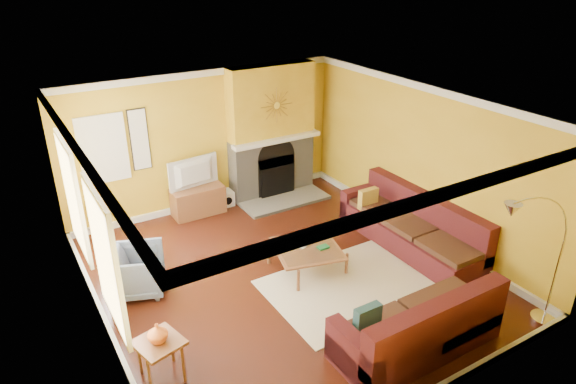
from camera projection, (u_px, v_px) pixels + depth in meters
floor at (285, 276)px, 8.11m from camera, size 5.50×6.00×0.02m
ceiling at (285, 108)px, 6.96m from camera, size 5.50×6.00×0.02m
wall_back at (205, 140)px, 9.87m from camera, size 5.50×0.02×2.70m
wall_front at (437, 308)px, 5.21m from camera, size 5.50×0.02×2.70m
wall_left at (91, 249)px, 6.24m from camera, size 0.02×6.00×2.70m
wall_right at (422, 162)px, 8.84m from camera, size 0.02×6.00×2.70m
baseboard at (285, 272)px, 8.08m from camera, size 5.50×6.00×0.12m
crown_molding at (285, 113)px, 6.99m from camera, size 5.50×6.00×0.12m
window_left_near at (72, 198)px, 7.20m from camera, size 0.06×1.22×1.72m
window_left_far at (104, 261)px, 5.73m from camera, size 0.06×1.22×1.72m
window_back at (103, 149)px, 8.85m from camera, size 0.82×0.06×1.22m
wall_art at (140, 140)px, 9.15m from camera, size 0.34×0.04×1.14m
fireplace at (271, 132)px, 10.34m from camera, size 1.80×0.40×2.70m
mantel at (277, 140)px, 10.20m from camera, size 1.92×0.22×0.08m
hearth at (285, 201)px, 10.47m from camera, size 1.80×0.70×0.06m
sunburst at (277, 105)px, 9.91m from camera, size 0.70×0.04×0.70m
rug at (348, 287)px, 7.81m from camera, size 2.40×1.80×0.02m
sectional_sofa at (376, 255)px, 7.82m from camera, size 3.26×3.78×0.90m
coffee_table at (307, 258)px, 8.20m from camera, size 1.22×1.22×0.40m
media_console at (198, 201)px, 9.91m from camera, size 1.00×0.45×0.55m
tv at (196, 174)px, 9.67m from camera, size 1.03×0.26×0.59m
subwoofer at (225, 198)px, 10.31m from camera, size 0.30×0.30×0.30m
armchair at (137, 271)px, 7.59m from camera, size 1.00×0.99×0.71m
side_table at (161, 360)px, 6.04m from camera, size 0.61×0.61×0.55m
vase at (157, 333)px, 5.87m from camera, size 0.30×0.30×0.25m
book at (296, 246)px, 8.12m from camera, size 0.27×0.31×0.03m
arc_lamp at (533, 268)px, 6.40m from camera, size 1.35×0.36×2.12m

